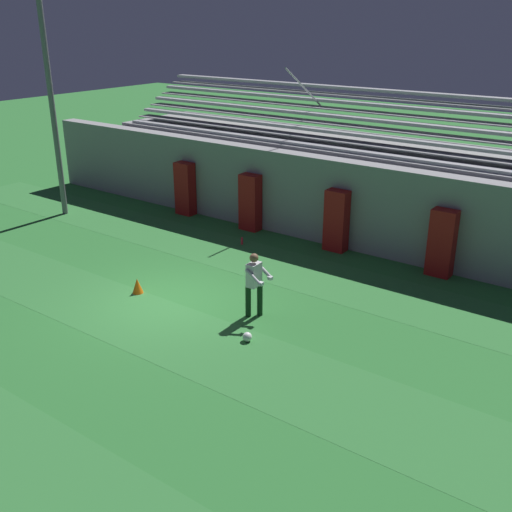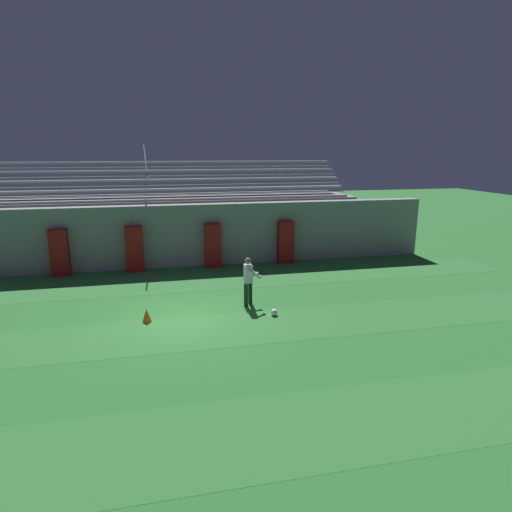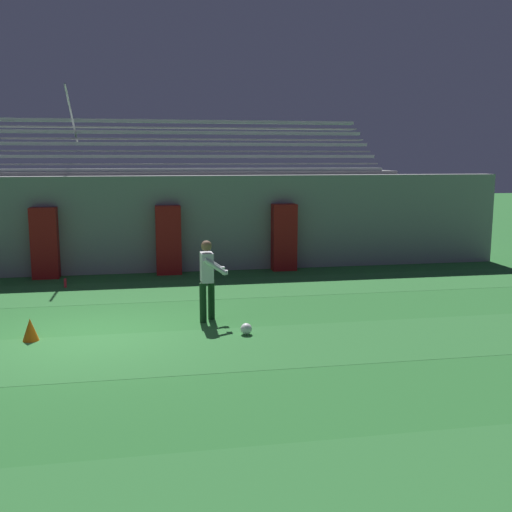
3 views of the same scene
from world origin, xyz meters
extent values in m
plane|color=#2D7533|center=(0.00, 0.00, 0.00)|extent=(80.00, 80.00, 0.00)
cube|color=#337A38|center=(0.00, -1.11, 0.00)|extent=(28.00, 2.45, 0.01)
cube|color=#337A38|center=(0.00, 3.78, 0.00)|extent=(28.00, 2.45, 0.01)
cube|color=gray|center=(0.00, 6.50, 1.40)|extent=(24.00, 0.60, 2.80)
cube|color=maroon|center=(-1.69, 5.95, 0.98)|extent=(0.72, 0.44, 1.97)
cube|color=maroon|center=(1.69, 5.95, 0.98)|extent=(0.72, 0.44, 1.97)
cube|color=maroon|center=(5.09, 5.95, 0.98)|extent=(0.72, 0.44, 1.97)
cube|color=gray|center=(0.00, 8.85, 1.45)|extent=(18.00, 3.90, 2.90)
cube|color=#B7B7BC|center=(0.00, 7.25, 2.95)|extent=(17.10, 0.36, 0.10)
cube|color=gray|center=(0.00, 7.05, 2.72)|extent=(17.10, 0.60, 0.04)
cube|color=#B7B7BC|center=(0.00, 7.95, 3.35)|extent=(17.10, 0.36, 0.10)
cube|color=gray|center=(0.00, 7.75, 3.12)|extent=(17.10, 0.60, 0.04)
cube|color=#B7B7BC|center=(0.00, 8.65, 3.75)|extent=(17.10, 0.36, 0.10)
cube|color=gray|center=(0.00, 8.45, 3.52)|extent=(17.10, 0.60, 0.04)
cube|color=#B7B7BC|center=(0.00, 9.35, 4.15)|extent=(17.10, 0.36, 0.10)
cube|color=gray|center=(0.00, 9.15, 3.92)|extent=(17.10, 0.60, 0.04)
cube|color=#B7B7BC|center=(0.00, 10.05, 4.55)|extent=(17.10, 0.36, 0.10)
cube|color=gray|center=(0.00, 9.85, 4.32)|extent=(17.10, 0.60, 0.04)
cylinder|color=#B7B7BC|center=(-1.09, 8.40, 4.60)|extent=(0.06, 2.63, 1.65)
cylinder|color=#143319|center=(2.37, 0.87, 0.41)|extent=(0.14, 0.14, 0.82)
cylinder|color=#143319|center=(2.18, 0.64, 0.41)|extent=(0.14, 0.14, 0.82)
cube|color=silver|center=(2.27, 0.76, 1.12)|extent=(0.25, 0.39, 0.60)
sphere|color=brown|center=(2.27, 0.76, 1.56)|extent=(0.22, 0.22, 0.22)
cylinder|color=silver|center=(2.41, 1.00, 1.17)|extent=(0.48, 0.10, 0.37)
cylinder|color=silver|center=(2.42, 0.52, 1.17)|extent=(0.48, 0.10, 0.37)
cube|color=silver|center=(2.61, 0.96, 1.04)|extent=(0.11, 0.11, 0.08)
cube|color=silver|center=(2.62, 0.57, 1.04)|extent=(0.11, 0.11, 0.08)
sphere|color=white|center=(2.90, -0.36, 0.11)|extent=(0.22, 0.22, 0.22)
cone|color=orange|center=(-1.06, -0.03, 0.21)|extent=(0.30, 0.30, 0.42)
cylinder|color=red|center=(-1.02, 4.58, 0.12)|extent=(0.07, 0.07, 0.24)
camera|label=1|loc=(10.17, -10.02, 6.97)|focal=42.00mm
camera|label=2|loc=(-0.40, -12.75, 5.13)|focal=30.00mm
camera|label=3|loc=(1.10, -11.19, 3.33)|focal=42.00mm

